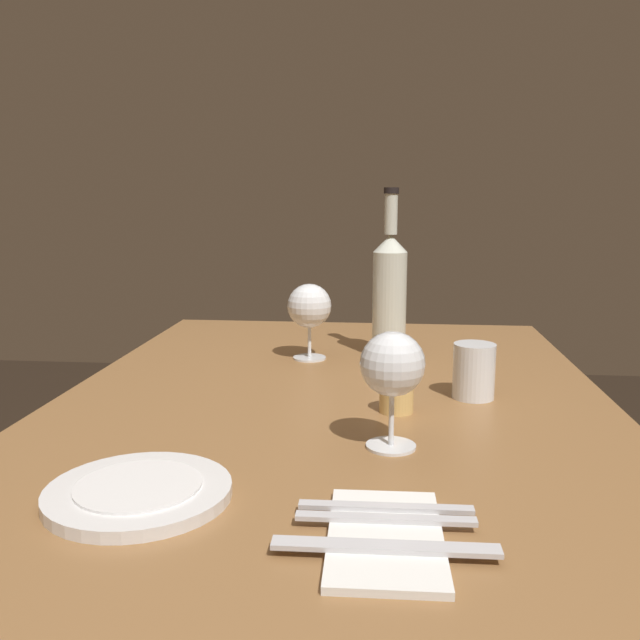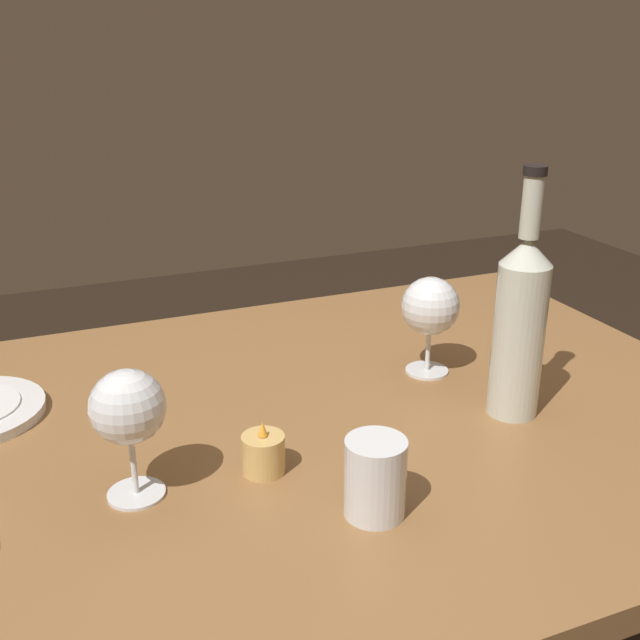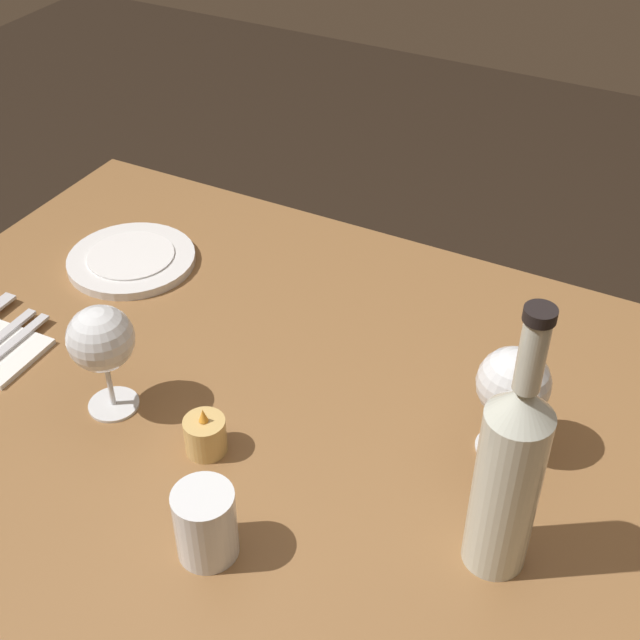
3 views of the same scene
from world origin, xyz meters
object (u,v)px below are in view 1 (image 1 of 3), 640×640
object	(u,v)px
wine_glass_left	(309,307)
table_knife	(385,547)
folded_napkin	(385,537)
fork_outer	(386,507)
water_tumbler	(474,373)
votive_candle	(396,397)
wine_glass_right	(392,367)
dinner_plate	(139,492)
fork_inner	(386,519)
wine_bottle	(390,292)

from	to	relation	value
wine_glass_left	table_knife	xyz separation A→B (m)	(0.75, 0.16, -0.09)
folded_napkin	fork_outer	world-z (taller)	fork_outer
water_tumbler	votive_candle	world-z (taller)	water_tumbler
table_knife	fork_outer	bearing A→B (deg)	180.00
wine_glass_right	fork_outer	world-z (taller)	wine_glass_right
dinner_plate	fork_outer	size ratio (longest dim) A/B	1.13
fork_outer	folded_napkin	bearing A→B (deg)	-0.00
fork_inner	table_knife	size ratio (longest dim) A/B	0.86
folded_napkin	fork_outer	xyz separation A→B (m)	(-0.05, 0.00, 0.01)
fork_outer	table_knife	world-z (taller)	same
wine_glass_left	table_knife	world-z (taller)	wine_glass_left
wine_glass_left	fork_inner	size ratio (longest dim) A/B	0.85
votive_candle	folded_napkin	xyz separation A→B (m)	(0.40, -0.01, -0.02)
wine_glass_right	fork_inner	bearing A→B (deg)	-1.62
wine_glass_left	wine_glass_right	bearing A→B (deg)	18.85
water_tumbler	table_knife	world-z (taller)	water_tumbler
fork_outer	wine_glass_left	bearing A→B (deg)	-166.94
dinner_plate	table_knife	size ratio (longest dim) A/B	0.96
table_knife	votive_candle	bearing A→B (deg)	178.00
votive_candle	wine_glass_left	bearing A→B (deg)	-152.20
water_tumbler	wine_glass_left	bearing A→B (deg)	-128.72
wine_glass_right	fork_inner	world-z (taller)	wine_glass_right
wine_glass_left	fork_inner	world-z (taller)	wine_glass_left
wine_bottle	votive_candle	distance (m)	0.38
votive_candle	folded_napkin	size ratio (longest dim) A/B	0.35
dinner_plate	fork_outer	xyz separation A→B (m)	(0.02, 0.27, 0.00)
fork_outer	wine_glass_right	bearing A→B (deg)	178.17
folded_napkin	wine_glass_right	bearing A→B (deg)	178.54
wine_glass_left	votive_candle	size ratio (longest dim) A/B	2.27
votive_candle	table_knife	size ratio (longest dim) A/B	0.32
votive_candle	dinner_plate	world-z (taller)	votive_candle
dinner_plate	folded_napkin	bearing A→B (deg)	76.09
folded_napkin	fork_outer	distance (m)	0.05
water_tumbler	fork_outer	size ratio (longest dim) A/B	0.50
votive_candle	wine_glass_right	bearing A→B (deg)	-3.29
wine_glass_left	votive_candle	bearing A→B (deg)	27.80
dinner_plate	fork_inner	bearing A→B (deg)	81.21
wine_glass_left	votive_candle	xyz separation A→B (m)	(0.32, 0.17, -0.08)
folded_napkin	table_knife	bearing A→B (deg)	0.00
water_tumbler	dinner_plate	xyz separation A→B (m)	(0.42, -0.41, -0.03)
water_tumbler	fork_outer	distance (m)	0.46
wine_glass_left	dinner_plate	xyz separation A→B (m)	(0.65, -0.11, -0.10)
dinner_plate	table_knife	distance (m)	0.29
votive_candle	table_knife	xyz separation A→B (m)	(0.43, -0.01, -0.01)
wine_glass_left	fork_outer	world-z (taller)	wine_glass_left
wine_glass_right	wine_bottle	bearing A→B (deg)	-179.65
wine_bottle	dinner_plate	world-z (taller)	wine_bottle
fork_outer	table_knife	distance (m)	0.08
wine_glass_right	dinner_plate	bearing A→B (deg)	-56.82
wine_bottle	dinner_plate	size ratio (longest dim) A/B	1.68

